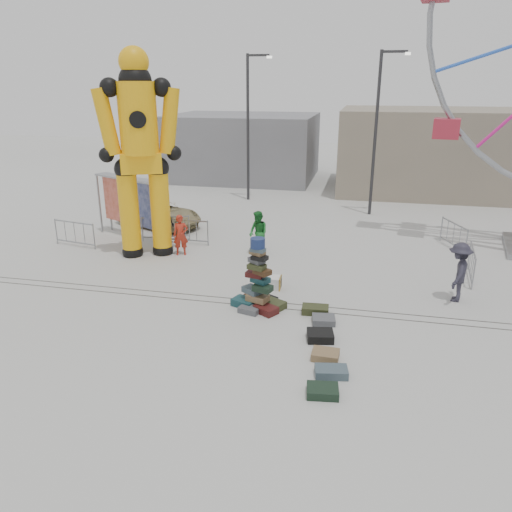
% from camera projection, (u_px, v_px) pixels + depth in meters
% --- Properties ---
extents(ground, '(90.00, 90.00, 0.00)m').
position_uv_depth(ground, '(263.00, 316.00, 14.77)').
color(ground, '#9E9E99').
rests_on(ground, ground).
extents(track_line_near, '(40.00, 0.04, 0.01)m').
position_uv_depth(track_line_near, '(267.00, 307.00, 15.33)').
color(track_line_near, '#47443F').
rests_on(track_line_near, ground).
extents(track_line_far, '(40.00, 0.04, 0.01)m').
position_uv_depth(track_line_far, '(269.00, 302.00, 15.70)').
color(track_line_far, '#47443F').
rests_on(track_line_far, ground).
extents(building_right, '(12.00, 8.00, 5.00)m').
position_uv_depth(building_right, '(439.00, 151.00, 30.95)').
color(building_right, gray).
rests_on(building_right, ground).
extents(building_left, '(10.00, 8.00, 4.40)m').
position_uv_depth(building_left, '(243.00, 146.00, 35.55)').
color(building_left, gray).
rests_on(building_left, ground).
extents(lamp_post_right, '(1.41, 0.25, 8.00)m').
position_uv_depth(lamp_post_right, '(378.00, 126.00, 24.65)').
color(lamp_post_right, '#2D2D30').
rests_on(lamp_post_right, ground).
extents(lamp_post_left, '(1.41, 0.25, 8.00)m').
position_uv_depth(lamp_post_left, '(249.00, 121.00, 27.92)').
color(lamp_post_left, '#2D2D30').
rests_on(lamp_post_left, ground).
extents(suitcase_tower, '(1.76, 1.46, 2.24)m').
position_uv_depth(suitcase_tower, '(258.00, 288.00, 15.12)').
color(suitcase_tower, '#18434A').
rests_on(suitcase_tower, ground).
extents(crash_test_dummy, '(3.10, 1.81, 8.01)m').
position_uv_depth(crash_test_dummy, '(140.00, 148.00, 18.63)').
color(crash_test_dummy, black).
rests_on(crash_test_dummy, ground).
extents(banner_scaffold, '(3.64, 2.13, 2.70)m').
position_uv_depth(banner_scaffold, '(128.00, 193.00, 21.51)').
color(banner_scaffold, gray).
rests_on(banner_scaffold, ground).
extents(steamer_trunk, '(0.88, 0.53, 0.40)m').
position_uv_depth(steamer_trunk, '(268.00, 282.00, 16.72)').
color(steamer_trunk, silver).
rests_on(steamer_trunk, ground).
extents(row_case_0, '(0.82, 0.53, 0.23)m').
position_uv_depth(row_case_0, '(315.00, 310.00, 14.89)').
color(row_case_0, '#353B1D').
rests_on(row_case_0, ground).
extents(row_case_1, '(0.72, 0.66, 0.18)m').
position_uv_depth(row_case_1, '(324.00, 320.00, 14.32)').
color(row_case_1, '#56585D').
rests_on(row_case_1, ground).
extents(row_case_2, '(0.79, 0.71, 0.24)m').
position_uv_depth(row_case_2, '(320.00, 336.00, 13.36)').
color(row_case_2, black).
rests_on(row_case_2, ground).
extents(row_case_3, '(0.69, 0.56, 0.20)m').
position_uv_depth(row_case_3, '(325.00, 355.00, 12.46)').
color(row_case_3, olive).
rests_on(row_case_3, ground).
extents(row_case_4, '(0.84, 0.60, 0.21)m').
position_uv_depth(row_case_4, '(331.00, 372.00, 11.72)').
color(row_case_4, '#455862').
rests_on(row_case_4, ground).
extents(row_case_5, '(0.76, 0.61, 0.20)m').
position_uv_depth(row_case_5, '(323.00, 391.00, 11.00)').
color(row_case_5, black).
rests_on(row_case_5, ground).
extents(barricade_dummy_a, '(1.99, 0.46, 1.10)m').
position_uv_depth(barricade_dummy_a, '(75.00, 234.00, 20.82)').
color(barricade_dummy_a, gray).
rests_on(barricade_dummy_a, ground).
extents(barricade_dummy_b, '(1.91, 0.80, 1.10)m').
position_uv_depth(barricade_dummy_b, '(166.00, 228.00, 21.60)').
color(barricade_dummy_b, gray).
rests_on(barricade_dummy_b, ground).
extents(barricade_dummy_c, '(2.00, 0.13, 1.10)m').
position_uv_depth(barricade_dummy_c, '(185.00, 232.00, 21.14)').
color(barricade_dummy_c, gray).
rests_on(barricade_dummy_c, ground).
extents(barricade_wheel_front, '(0.30, 2.00, 1.10)m').
position_uv_depth(barricade_wheel_front, '(471.00, 264.00, 17.34)').
color(barricade_wheel_front, gray).
rests_on(barricade_wheel_front, ground).
extents(barricade_wheel_back, '(0.80, 1.91, 1.10)m').
position_uv_depth(barricade_wheel_back, '(453.00, 235.00, 20.62)').
color(barricade_wheel_back, gray).
rests_on(barricade_wheel_back, ground).
extents(pedestrian_red, '(0.69, 0.58, 1.63)m').
position_uv_depth(pedestrian_red, '(181.00, 235.00, 19.74)').
color(pedestrian_red, '#A82718').
rests_on(pedestrian_red, ground).
extents(pedestrian_green, '(1.07, 1.06, 1.75)m').
position_uv_depth(pedestrian_green, '(258.00, 233.00, 19.81)').
color(pedestrian_green, '#1A6926').
rests_on(pedestrian_green, ground).
extents(pedestrian_black, '(1.12, 0.87, 1.77)m').
position_uv_depth(pedestrian_black, '(166.00, 224.00, 21.07)').
color(pedestrian_black, black).
rests_on(pedestrian_black, ground).
extents(pedestrian_grey, '(1.01, 1.37, 1.90)m').
position_uv_depth(pedestrian_grey, '(458.00, 272.00, 15.52)').
color(pedestrian_grey, '#262430').
rests_on(pedestrian_grey, ground).
extents(parked_suv, '(4.82, 3.55, 1.22)m').
position_uv_depth(parked_suv, '(159.00, 214.00, 23.80)').
color(parked_suv, tan).
rests_on(parked_suv, ground).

